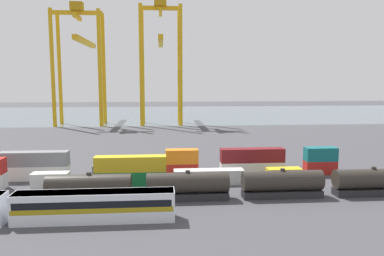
{
  "coord_description": "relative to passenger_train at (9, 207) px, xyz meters",
  "views": [
    {
      "loc": [
        1.84,
        -66.14,
        18.08
      ],
      "look_at": [
        8.69,
        18.45,
        7.32
      ],
      "focal_mm": 35.64,
      "sensor_mm": 36.0,
      "label": 1
    }
  ],
  "objects": [
    {
      "name": "shipping_container_6",
      "position": [
        40.83,
        16.15,
        -0.84
      ],
      "size": [
        6.04,
        2.44,
        2.6
      ],
      "primitive_type": "cube",
      "color": "gold",
      "rests_on": "ground_plane"
    },
    {
      "name": "shipping_container_8",
      "position": [
        -3.68,
        21.66,
        -0.84
      ],
      "size": [
        12.1,
        2.44,
        2.6
      ],
      "primitive_type": "cube",
      "color": "silver",
      "rests_on": "ground_plane"
    },
    {
      "name": "shipping_container_15",
      "position": [
        49.77,
        21.66,
        -0.84
      ],
      "size": [
        6.04,
        2.44,
        2.6
      ],
      "primitive_type": "cube",
      "color": "#AD211C",
      "rests_on": "ground_plane"
    },
    {
      "name": "freight_tank_row",
      "position": [
        30.51,
        7.92,
        0.02
      ],
      "size": [
        56.36,
        3.07,
        4.53
      ],
      "color": "#232326",
      "rests_on": "ground_plane"
    },
    {
      "name": "ground_plane",
      "position": [
        17.47,
        58.11,
        -2.14
      ],
      "size": [
        420.0,
        420.0,
        0.0
      ],
      "primitive_type": "plane",
      "color": "#424247"
    },
    {
      "name": "shipping_container_12",
      "position": [
        23.04,
        21.66,
        1.76
      ],
      "size": [
        6.04,
        2.44,
        2.6
      ],
      "primitive_type": "cube",
      "color": "orange",
      "rests_on": "shipping_container_11"
    },
    {
      "name": "shipping_container_11",
      "position": [
        23.04,
        21.66,
        -0.84
      ],
      "size": [
        6.04,
        2.44,
        2.6
      ],
      "primitive_type": "cube",
      "color": "#AD211C",
      "rests_on": "ground_plane"
    },
    {
      "name": "gantry_crane_west",
      "position": [
        -13.1,
        111.45,
        27.08
      ],
      "size": [
        19.43,
        41.45,
        48.06
      ],
      "color": "gold",
      "rests_on": "ground_plane"
    },
    {
      "name": "shipping_container_14",
      "position": [
        36.41,
        21.66,
        1.76
      ],
      "size": [
        12.1,
        2.44,
        2.6
      ],
      "primitive_type": "cube",
      "color": "maroon",
      "rests_on": "shipping_container_13"
    },
    {
      "name": "shipping_container_10",
      "position": [
        9.68,
        21.66,
        -0.84
      ],
      "size": [
        6.04,
        2.44,
        2.6
      ],
      "primitive_type": "cube",
      "color": "slate",
      "rests_on": "ground_plane"
    },
    {
      "name": "shipping_container_2",
      "position": [
        0.57,
        16.15,
        -0.84
      ],
      "size": [
        6.04,
        2.44,
        2.6
      ],
      "primitive_type": "cube",
      "color": "silver",
      "rests_on": "ground_plane"
    },
    {
      "name": "gantry_crane_central",
      "position": [
        19.35,
        110.81,
        27.8
      ],
      "size": [
        16.94,
        37.71,
        50.27
      ],
      "color": "gold",
      "rests_on": "ground_plane"
    },
    {
      "name": "shipping_container_9",
      "position": [
        -3.68,
        21.66,
        1.76
      ],
      "size": [
        12.1,
        2.44,
        2.6
      ],
      "primitive_type": "cube",
      "color": "slate",
      "rests_on": "shipping_container_8"
    },
    {
      "name": "shipping_container_16",
      "position": [
        49.77,
        21.66,
        1.76
      ],
      "size": [
        6.04,
        2.44,
        2.6
      ],
      "primitive_type": "cube",
      "color": "#146066",
      "rests_on": "shipping_container_15"
    },
    {
      "name": "harbour_water",
      "position": [
        17.47,
        155.73,
        -2.14
      ],
      "size": [
        400.0,
        110.0,
        0.01
      ],
      "primitive_type": "cube",
      "color": "slate",
      "rests_on": "ground_plane"
    },
    {
      "name": "shipping_container_3",
      "position": [
        13.99,
        16.15,
        -0.84
      ],
      "size": [
        12.1,
        2.44,
        2.6
      ],
      "primitive_type": "cube",
      "color": "#197538",
      "rests_on": "ground_plane"
    },
    {
      "name": "shipping_container_5",
      "position": [
        27.41,
        16.15,
        -0.84
      ],
      "size": [
        12.1,
        2.44,
        2.6
      ],
      "primitive_type": "cube",
      "color": "silver",
      "rests_on": "ground_plane"
    },
    {
      "name": "shipping_container_4",
      "position": [
        13.99,
        16.15,
        1.76
      ],
      "size": [
        12.1,
        2.44,
        2.6
      ],
      "primitive_type": "cube",
      "color": "gold",
      "rests_on": "shipping_container_3"
    },
    {
      "name": "shipping_container_13",
      "position": [
        36.41,
        21.66,
        -0.84
      ],
      "size": [
        12.1,
        2.44,
        2.6
      ],
      "primitive_type": "cube",
      "color": "silver",
      "rests_on": "ground_plane"
    },
    {
      "name": "passenger_train",
      "position": [
        0.0,
        0.0,
        0.0
      ],
      "size": [
        41.82,
        3.14,
        3.9
      ],
      "color": "silver",
      "rests_on": "ground_plane"
    }
  ]
}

